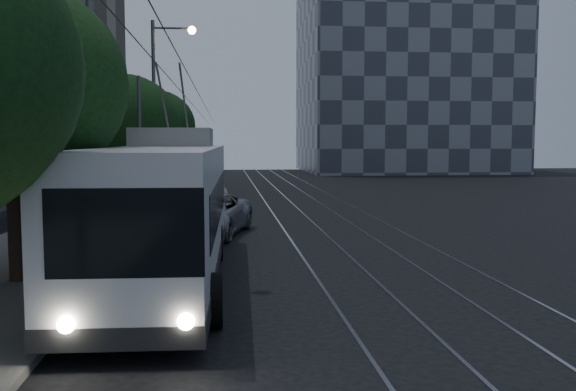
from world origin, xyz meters
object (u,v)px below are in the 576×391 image
at_px(trolleybus, 164,210).
at_px(streetlamp_far, 162,94).
at_px(car_white_a, 212,194).
at_px(streetlamp_near, 108,49).
at_px(car_white_b, 193,188).
at_px(car_white_d, 194,176).
at_px(pickup_silver, 206,215).
at_px(car_white_c, 193,183).

xyz_separation_m(trolleybus, streetlamp_far, (-1.83, 19.56, 4.20)).
xyz_separation_m(car_white_a, streetlamp_near, (-2.09, -18.51, 5.09)).
height_order(trolleybus, streetlamp_far, streetlamp_far).
xyz_separation_m(trolleybus, car_white_b, (-0.31, 22.30, -1.13)).
bearing_deg(car_white_d, streetlamp_far, -92.99).
height_order(trolleybus, pickup_silver, trolleybus).
distance_m(trolleybus, car_white_b, 22.33).
relative_size(trolleybus, streetlamp_near, 1.38).
distance_m(trolleybus, streetlamp_far, 20.09).
relative_size(pickup_silver, car_white_d, 1.31).
bearing_deg(car_white_b, car_white_d, 78.45).
bearing_deg(car_white_a, pickup_silver, -83.68).
xyz_separation_m(car_white_a, car_white_b, (-1.15, 3.84, 0.02)).
distance_m(streetlamp_near, streetlamp_far, 19.62).
distance_m(trolleybus, pickup_silver, 7.61).
bearing_deg(car_white_a, car_white_b, 112.91).
height_order(trolleybus, car_white_c, trolleybus).
xyz_separation_m(car_white_a, car_white_d, (-1.60, 15.53, 0.09)).
bearing_deg(streetlamp_far, trolleybus, -84.66).
xyz_separation_m(pickup_silver, car_white_b, (-1.15, 14.80, -0.11)).
height_order(car_white_c, streetlamp_near, streetlamp_near).
xyz_separation_m(pickup_silver, streetlamp_far, (-2.66, 12.06, 5.21)).
height_order(car_white_a, streetlamp_near, streetlamp_near).
xyz_separation_m(trolleybus, car_white_c, (-0.60, 27.84, -1.18)).
height_order(pickup_silver, car_white_b, pickup_silver).
distance_m(pickup_silver, car_white_a, 10.96).
bearing_deg(streetlamp_near, streetlamp_far, 91.66).
relative_size(car_white_b, streetlamp_near, 0.48).
bearing_deg(car_white_c, streetlamp_near, -85.08).
bearing_deg(streetlamp_far, car_white_b, 61.00).
xyz_separation_m(trolleybus, pickup_silver, (0.84, 7.50, -1.01)).
relative_size(car_white_c, streetlamp_near, 0.39).
bearing_deg(streetlamp_near, car_white_a, 83.55).
height_order(trolleybus, streetlamp_near, streetlamp_near).
height_order(car_white_b, car_white_d, car_white_d).
bearing_deg(trolleybus, car_white_a, 88.90).
bearing_deg(car_white_d, car_white_a, -82.90).
bearing_deg(pickup_silver, car_white_b, 107.97).
xyz_separation_m(car_white_c, streetlamp_near, (-0.66, -27.90, 5.11)).
height_order(car_white_c, car_white_d, car_white_d).
xyz_separation_m(pickup_silver, car_white_c, (-1.44, 20.34, -0.16)).
distance_m(pickup_silver, streetlamp_far, 13.41).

